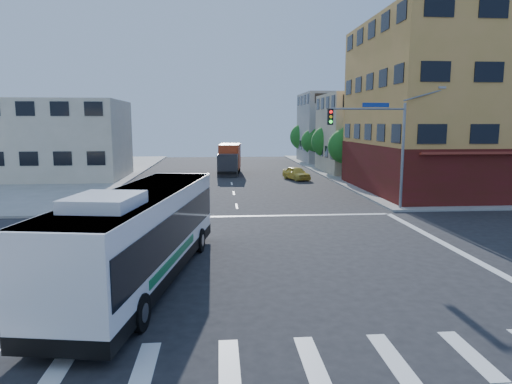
{
  "coord_description": "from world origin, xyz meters",
  "views": [
    {
      "loc": [
        -1.18,
        -18.13,
        5.7
      ],
      "look_at": [
        0.5,
        2.53,
        2.57
      ],
      "focal_mm": 32.0,
      "sensor_mm": 36.0,
      "label": 1
    }
  ],
  "objects": [
    {
      "name": "street_tree_c",
      "position": [
        11.9,
        43.92,
        3.46
      ],
      "size": [
        3.4,
        3.4,
        5.29
      ],
      "color": "#372014",
      "rests_on": "ground"
    },
    {
      "name": "building_west",
      "position": [
        -17.02,
        29.98,
        4.01
      ],
      "size": [
        12.06,
        10.06,
        8.0
      ],
      "color": "beige",
      "rests_on": "ground"
    },
    {
      "name": "transit_bus",
      "position": [
        -3.97,
        -1.91,
        1.79
      ],
      "size": [
        4.66,
        12.63,
        3.66
      ],
      "rotation": [
        0.0,
        0.0,
        -0.17
      ],
      "color": "black",
      "rests_on": "ground"
    },
    {
      "name": "street_tree_d",
      "position": [
        11.9,
        51.92,
        3.88
      ],
      "size": [
        4.0,
        4.0,
        6.03
      ],
      "color": "#372014",
      "rests_on": "ground"
    },
    {
      "name": "street_tree_b",
      "position": [
        11.9,
        35.92,
        3.75
      ],
      "size": [
        3.8,
        3.8,
        5.79
      ],
      "color": "#372014",
      "rests_on": "ground"
    },
    {
      "name": "street_tree_a",
      "position": [
        11.9,
        27.92,
        3.59
      ],
      "size": [
        3.6,
        3.6,
        5.53
      ],
      "color": "#372014",
      "rests_on": "ground"
    },
    {
      "name": "corner_building_ne",
      "position": [
        19.99,
        18.48,
        5.89
      ],
      "size": [
        18.1,
        15.44,
        14.0
      ],
      "color": "#D2934B",
      "rests_on": "ground"
    },
    {
      "name": "building_east_far",
      "position": [
        16.98,
        47.98,
        5.01
      ],
      "size": [
        12.06,
        10.06,
        10.0
      ],
      "color": "#969691",
      "rests_on": "ground"
    },
    {
      "name": "parked_car",
      "position": [
        6.67,
        27.6,
        0.66
      ],
      "size": [
        2.73,
        4.18,
        1.32
      ],
      "primitive_type": "imported",
      "rotation": [
        0.0,
        0.0,
        0.33
      ],
      "color": "#E0C846",
      "rests_on": "ground"
    },
    {
      "name": "building_east_near",
      "position": [
        16.98,
        33.98,
        4.51
      ],
      "size": [
        12.06,
        10.06,
        9.0
      ],
      "color": "#BCAE8F",
      "rests_on": "ground"
    },
    {
      "name": "box_truck",
      "position": [
        0.0,
        33.51,
        1.62
      ],
      "size": [
        2.85,
        7.6,
        3.35
      ],
      "rotation": [
        0.0,
        0.0,
        -0.09
      ],
      "color": "#242529",
      "rests_on": "ground"
    },
    {
      "name": "signal_mast_ne",
      "position": [
        9.08,
        10.62,
        4.98
      ],
      "size": [
        7.91,
        1.13,
        8.07
      ],
      "color": "gray",
      "rests_on": "ground"
    },
    {
      "name": "ground",
      "position": [
        0.0,
        0.0,
        0.0
      ],
      "size": [
        120.0,
        120.0,
        0.0
      ],
      "primitive_type": "plane",
      "color": "black",
      "rests_on": "ground"
    }
  ]
}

